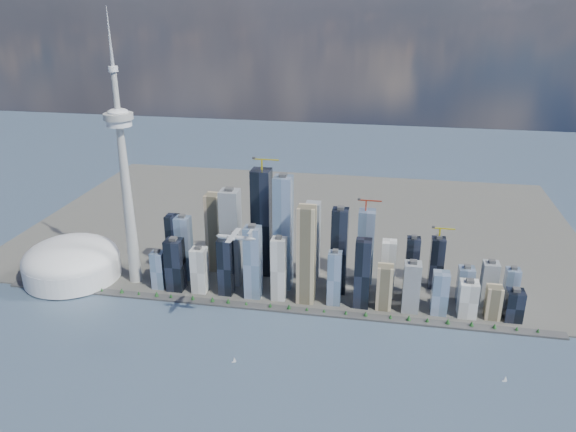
% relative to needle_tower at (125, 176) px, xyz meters
% --- Properties ---
extents(ground, '(4000.00, 4000.00, 0.00)m').
position_rel_needle_tower_xyz_m(ground, '(300.00, -310.00, -235.84)').
color(ground, '#364C5E').
rests_on(ground, ground).
extents(seawall, '(1100.00, 22.00, 4.00)m').
position_rel_needle_tower_xyz_m(seawall, '(300.00, -60.00, -233.84)').
color(seawall, '#383838').
rests_on(seawall, ground).
extents(land, '(1400.00, 900.00, 3.00)m').
position_rel_needle_tower_xyz_m(land, '(300.00, 390.00, -234.34)').
color(land, '#4C4C47').
rests_on(land, ground).
extents(shoreline_trees, '(960.53, 7.20, 8.80)m').
position_rel_needle_tower_xyz_m(shoreline_trees, '(300.00, -60.00, -227.06)').
color(shoreline_trees, '#3F2D1E').
rests_on(shoreline_trees, seawall).
extents(skyscraper_cluster, '(736.00, 142.00, 260.68)m').
position_rel_needle_tower_xyz_m(skyscraper_cluster, '(359.62, 26.82, -154.89)').
color(skyscraper_cluster, black).
rests_on(skyscraper_cluster, land).
extents(needle_tower, '(56.00, 56.00, 550.50)m').
position_rel_needle_tower_xyz_m(needle_tower, '(0.00, 0.00, 0.00)').
color(needle_tower, '#A1A09C').
rests_on(needle_tower, land).
extents(dome_stadium, '(200.00, 200.00, 86.00)m').
position_rel_needle_tower_xyz_m(dome_stadium, '(-140.00, -10.00, -196.40)').
color(dome_stadium, white).
rests_on(dome_stadium, land).
extents(airplane, '(68.24, 60.27, 16.66)m').
position_rel_needle_tower_xyz_m(airplane, '(276.81, -184.66, -31.98)').
color(airplane, silver).
rests_on(airplane, ground).
extents(sailboat_west, '(7.47, 4.17, 10.52)m').
position_rel_needle_tower_xyz_m(sailboat_west, '(282.45, -238.69, -232.46)').
color(sailboat_west, silver).
rests_on(sailboat_west, ground).
extents(sailboat_east, '(7.88, 3.34, 10.89)m').
position_rel_needle_tower_xyz_m(sailboat_east, '(717.25, -210.19, -232.35)').
color(sailboat_east, silver).
rests_on(sailboat_east, ground).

